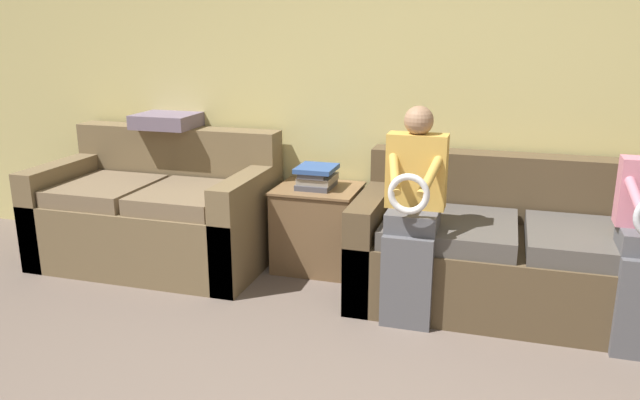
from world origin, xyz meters
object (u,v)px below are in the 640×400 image
Objects in this scene: book_stack at (317,177)px; throw_pillow at (169,120)px; side_shelf at (318,226)px; couch_side at (159,215)px; child_left_seated at (413,208)px; couch_main at (519,254)px.

throw_pillow reaches higher than book_stack.
couch_side is at bearing -170.15° from side_shelf.
couch_side reaches higher than book_stack.
couch_side is at bearing 168.15° from child_left_seated.
child_left_seated is 1.00m from side_shelf.
throw_pillow reaches higher than couch_side.
side_shelf is at bearing 30.04° from book_stack.
side_shelf is 0.35m from book_stack.
throw_pillow is (-0.05, 0.32, 0.63)m from couch_side.
child_left_seated is (1.85, -0.39, 0.32)m from couch_side.
child_left_seated is 2.83× the size of throw_pillow.
couch_main is at bearing -7.33° from throw_pillow.
throw_pillow is (-2.50, 0.32, 0.66)m from couch_main.
throw_pillow is at bearing 173.86° from side_shelf.
couch_main reaches higher than book_stack.
book_stack is at bearing 9.73° from couch_side.
couch_main is 2.44m from couch_side.
child_left_seated is at bearing -38.63° from side_shelf.
couch_main is 3.36× the size of side_shelf.
throw_pillow is at bearing 159.56° from child_left_seated.
couch_side is 1.30× the size of child_left_seated.
side_shelf is 1.34× the size of throw_pillow.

